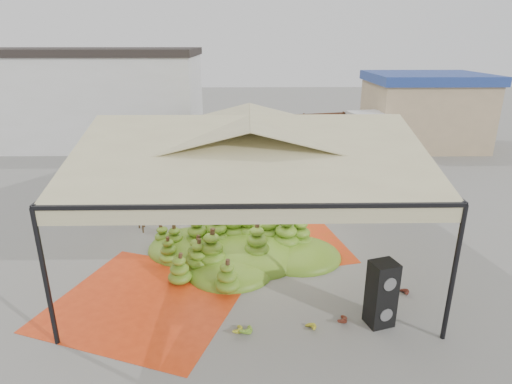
{
  "coord_description": "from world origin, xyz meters",
  "views": [
    {
      "loc": [
        -0.05,
        -11.31,
        5.91
      ],
      "look_at": [
        0.2,
        1.5,
        1.3
      ],
      "focal_mm": 30.0,
      "sensor_mm": 36.0,
      "label": 1
    }
  ],
  "objects_px": {
    "truck_right": "(331,132)",
    "truck_left": "(232,139)",
    "banana_heap": "(247,234)",
    "vendor": "(246,183)",
    "speaker_stack": "(381,294)"
  },
  "relations": [
    {
      "from": "banana_heap",
      "to": "truck_right",
      "type": "xyz_separation_m",
      "value": [
        4.34,
        10.45,
        0.77
      ]
    },
    {
      "from": "speaker_stack",
      "to": "truck_left",
      "type": "height_order",
      "value": "truck_left"
    },
    {
      "from": "speaker_stack",
      "to": "vendor",
      "type": "distance_m",
      "value": 8.0
    },
    {
      "from": "speaker_stack",
      "to": "truck_right",
      "type": "bearing_deg",
      "value": 67.03
    },
    {
      "from": "banana_heap",
      "to": "truck_right",
      "type": "distance_m",
      "value": 11.34
    },
    {
      "from": "speaker_stack",
      "to": "vendor",
      "type": "height_order",
      "value": "vendor"
    },
    {
      "from": "banana_heap",
      "to": "vendor",
      "type": "height_order",
      "value": "vendor"
    },
    {
      "from": "banana_heap",
      "to": "vendor",
      "type": "relative_size",
      "value": 3.77
    },
    {
      "from": "speaker_stack",
      "to": "truck_left",
      "type": "xyz_separation_m",
      "value": [
        -3.62,
        12.3,
        0.63
      ]
    },
    {
      "from": "banana_heap",
      "to": "speaker_stack",
      "type": "bearing_deg",
      "value": -48.48
    },
    {
      "from": "banana_heap",
      "to": "truck_right",
      "type": "height_order",
      "value": "truck_right"
    },
    {
      "from": "truck_right",
      "to": "truck_left",
      "type": "bearing_deg",
      "value": -178.31
    },
    {
      "from": "speaker_stack",
      "to": "truck_left",
      "type": "distance_m",
      "value": 12.83
    },
    {
      "from": "vendor",
      "to": "truck_left",
      "type": "bearing_deg",
      "value": -101.27
    },
    {
      "from": "truck_left",
      "to": "speaker_stack",
      "type": "bearing_deg",
      "value": -62.63
    }
  ]
}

